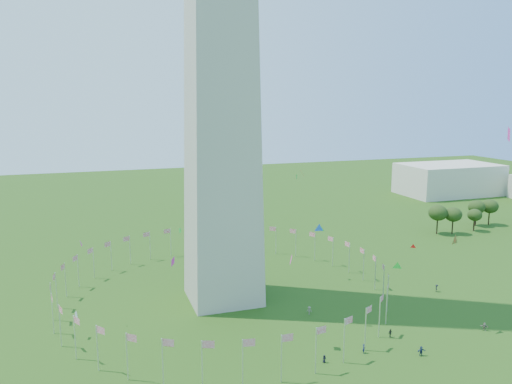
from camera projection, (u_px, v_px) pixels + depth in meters
flag_ring at (223, 282)px, 124.95m from camera, size 80.24×80.24×9.00m
gov_building_east_a at (449, 179)px, 264.39m from camera, size 50.00×30.00×16.00m
crowd at (363, 377)px, 88.32m from camera, size 107.35×77.17×1.94m
kites_aloft at (338, 244)px, 101.41m from camera, size 85.59×68.00×41.38m
tree_line_east at (483, 216)px, 193.38m from camera, size 53.86×15.65×10.81m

